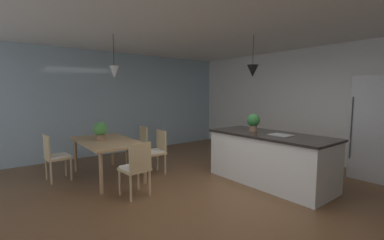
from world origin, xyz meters
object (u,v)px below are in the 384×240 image
Objects in this scene: dining_table at (107,144)px; chair_near_left at (55,156)px; refrigerator at (376,128)px; chair_far_right at (156,150)px; kitchen_island at (270,158)px; vase_on_dining_table at (100,134)px; chair_kitchen_end at (136,167)px; potted_plant_on_table at (100,130)px; potted_plant_on_island at (253,121)px; chair_far_left at (138,144)px.

chair_near_left reaches higher than dining_table.
chair_far_right is at bearing -132.04° from refrigerator.
refrigerator reaches higher than kitchen_island.
vase_on_dining_table is (-3.40, -4.04, -0.15)m from refrigerator.
chair_kitchen_end is 0.39× the size of kitchen_island.
potted_plant_on_table is (-0.49, -0.93, 0.44)m from chair_far_right.
dining_table is 1.24m from chair_kitchen_end.
refrigerator is 5.82× the size of potted_plant_on_island.
kitchen_island is (2.51, 1.35, -0.01)m from chair_far_left.
chair_kitchen_end is at bearing -103.51° from potted_plant_on_island.
chair_far_right is at bearing -0.00° from chair_far_left.
refrigerator reaches higher than chair_kitchen_end.
refrigerator is 9.85× the size of vase_on_dining_table.
kitchen_island is at bearing 28.19° from chair_far_left.
vase_on_dining_table is (-0.58, -0.91, 0.35)m from chair_far_right.
kitchen_island is 3.23m from potted_plant_on_table.
chair_kitchen_end is 4.46m from refrigerator.
potted_plant_on_table is at bearing -13.07° from vase_on_dining_table.
chair_far_right is 2.48× the size of potted_plant_on_table.
potted_plant_on_table is at bearing -118.00° from chair_far_right.
refrigerator is 5.54× the size of potted_plant_on_table.
potted_plant_on_island is at bearing 32.32° from chair_far_left.
chair_kitchen_end is 2.37m from kitchen_island.
dining_table is at bearing -65.65° from chair_far_left.
chair_kitchen_end is at bearing 3.94° from potted_plant_on_table.
chair_near_left is at bearing -126.70° from refrigerator.
kitchen_island is 1.14× the size of refrigerator.
chair_far_left is 0.77m from chair_far_right.
kitchen_island reaches higher than dining_table.
potted_plant_on_island reaches higher than dining_table.
chair_far_right is (0.39, 0.84, -0.18)m from dining_table.
chair_far_left reaches higher than dining_table.
potted_plant_on_table is (0.27, 0.76, 0.44)m from chair_near_left.
refrigerator is at bearing 51.07° from dining_table.
refrigerator is at bearing 41.07° from chair_far_left.
potted_plant_on_table is (-0.11, -0.09, 0.26)m from dining_table.
vase_on_dining_table is at bearing -78.27° from chair_far_left.
potted_plant_on_island reaches higher than potted_plant_on_table.
chair_far_left and chair_far_right have the same top height.
chair_near_left is 1.00× the size of chair_far_right.
dining_table is at bearing -128.60° from potted_plant_on_island.
refrigerator is at bearing 63.43° from chair_kitchen_end.
potted_plant_on_island is (0.53, 2.19, 0.62)m from chair_kitchen_end.
chair_kitchen_end is at bearing 0.21° from dining_table.
chair_far_right is 1.14m from potted_plant_on_table.
kitchen_island is 0.74m from potted_plant_on_island.
chair_kitchen_end is at bearing -116.57° from refrigerator.
kitchen_island reaches higher than chair_far_right.
potted_plant_on_island reaches higher than chair_near_left.
chair_far_left is 0.39× the size of kitchen_island.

